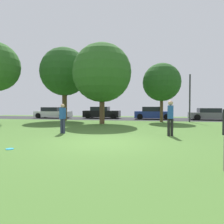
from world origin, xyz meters
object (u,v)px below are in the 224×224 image
object	(u,v)px
street_lamp_post	(190,98)
person_walking	(63,117)
maple_tree_near	(162,82)
frisbee_disc	(10,149)
maple_tree_far	(102,73)
oak_tree_center	(64,72)
person_thrower	(170,116)
parked_car_black	(102,113)
parked_car_blue	(153,113)
parked_car_white	(53,113)
parked_car_grey	(211,114)

from	to	relation	value
street_lamp_post	person_walking	bearing A→B (deg)	-130.64
maple_tree_near	frisbee_disc	xyz separation A→B (m)	(-5.81, -13.68, -3.75)
frisbee_disc	maple_tree_far	bearing A→B (deg)	86.21
maple_tree_far	oak_tree_center	world-z (taller)	oak_tree_center
person_thrower	person_walking	distance (m)	5.80
oak_tree_center	parked_car_black	distance (m)	6.90
maple_tree_far	parked_car_blue	xyz separation A→B (m)	(4.29, 6.98, -3.69)
maple_tree_far	parked_car_white	world-z (taller)	maple_tree_far
parked_car_grey	street_lamp_post	world-z (taller)	street_lamp_post
parked_car_white	maple_tree_near	bearing A→B (deg)	-16.73
frisbee_disc	parked_car_black	size ratio (longest dim) A/B	0.06
oak_tree_center	parked_car_black	size ratio (longest dim) A/B	1.72
frisbee_disc	oak_tree_center	bearing A→B (deg)	106.52
parked_car_black	frisbee_disc	bearing A→B (deg)	-86.26
parked_car_white	street_lamp_post	xyz separation A→B (m)	(15.81, -3.58, 1.62)
maple_tree_near	parked_car_white	world-z (taller)	maple_tree_near
maple_tree_far	parked_car_white	size ratio (longest dim) A/B	1.53
oak_tree_center	parked_car_blue	world-z (taller)	oak_tree_center
parked_car_white	oak_tree_center	bearing A→B (deg)	-49.18
oak_tree_center	street_lamp_post	xyz separation A→B (m)	(12.52, 0.23, -2.83)
person_thrower	parked_car_white	world-z (taller)	person_thrower
frisbee_disc	parked_car_black	bearing A→B (deg)	93.74
parked_car_black	person_thrower	bearing A→B (deg)	-63.15
maple_tree_near	oak_tree_center	world-z (taller)	oak_tree_center
parked_car_white	street_lamp_post	distance (m)	16.30
parked_car_grey	person_thrower	bearing A→B (deg)	-112.02
parked_car_white	parked_car_grey	world-z (taller)	parked_car_white
parked_car_blue	person_thrower	bearing A→B (deg)	-86.40
maple_tree_near	parked_car_grey	bearing A→B (deg)	36.12
person_walking	parked_car_white	size ratio (longest dim) A/B	0.37
maple_tree_far	parked_car_black	world-z (taller)	maple_tree_far
parked_car_blue	frisbee_disc	bearing A→B (deg)	-105.77
frisbee_disc	parked_car_grey	distance (m)	20.87
street_lamp_post	person_thrower	bearing A→B (deg)	-104.90
maple_tree_far	person_walking	world-z (taller)	maple_tree_far
parked_car_blue	parked_car_grey	distance (m)	6.19
maple_tree_near	maple_tree_far	xyz separation A→B (m)	(-5.10, -2.95, 0.59)
person_walking	parked_car_blue	xyz separation A→B (m)	(4.96, 13.40, -0.25)
parked_car_white	street_lamp_post	bearing A→B (deg)	-12.77
person_thrower	parked_car_grey	xyz separation A→B (m)	(5.35, 13.24, -0.40)
frisbee_disc	maple_tree_near	bearing A→B (deg)	66.98
maple_tree_near	parked_car_blue	world-z (taller)	maple_tree_near
person_thrower	parked_car_grey	size ratio (longest dim) A/B	0.39
oak_tree_center	parked_car_black	world-z (taller)	oak_tree_center
maple_tree_near	parked_car_black	bearing A→B (deg)	146.81
oak_tree_center	frisbee_disc	size ratio (longest dim) A/B	28.18
street_lamp_post	oak_tree_center	bearing A→B (deg)	-178.96
oak_tree_center	parked_car_black	bearing A→B (deg)	56.68
person_thrower	parked_car_grey	distance (m)	14.28
person_walking	maple_tree_near	bearing A→B (deg)	-19.67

